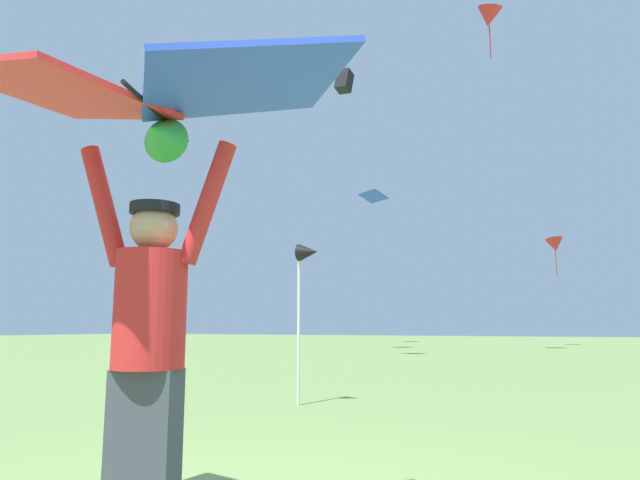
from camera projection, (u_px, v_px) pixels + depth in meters
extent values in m
cube|color=#424751|center=(143.00, 460.00, 2.57)|extent=(0.35, 0.29, 0.82)
cylinder|color=red|center=(150.00, 309.00, 2.67)|extent=(0.43, 0.43, 0.56)
sphere|color=tan|center=(154.00, 228.00, 2.73)|extent=(0.23, 0.23, 0.23)
cylinder|color=black|center=(155.00, 209.00, 2.75)|extent=(0.31, 0.31, 0.05)
cylinder|color=red|center=(207.00, 203.00, 2.72)|extent=(0.29, 0.18, 0.62)
cylinder|color=red|center=(104.00, 206.00, 2.78)|extent=(0.29, 0.18, 0.62)
cylinder|color=black|center=(159.00, 115.00, 2.82)|extent=(0.28, 0.75, 0.02)
cube|color=blue|center=(245.00, 82.00, 2.67)|extent=(1.21, 1.21, 0.22)
cube|color=red|center=(60.00, 92.00, 2.78)|extent=(1.00, 0.88, 0.22)
cone|color=green|center=(158.00, 134.00, 2.81)|extent=(0.29, 0.27, 0.24)
cone|color=red|center=(555.00, 245.00, 30.59)|extent=(1.38, 1.36, 0.89)
cylinder|color=maroon|center=(556.00, 264.00, 30.43)|extent=(0.04, 0.04, 1.35)
pyramid|color=blue|center=(374.00, 195.00, 19.92)|extent=(1.09, 1.07, 0.39)
cone|color=red|center=(489.00, 17.00, 23.46)|extent=(1.48, 1.46, 1.14)
cylinder|color=maroon|center=(490.00, 42.00, 23.29)|extent=(0.04, 0.04, 1.45)
cube|color=black|center=(344.00, 81.00, 34.14)|extent=(0.95, 1.10, 1.49)
cylinder|color=silver|center=(299.00, 323.00, 7.45)|extent=(0.04, 0.04, 2.13)
cone|color=black|center=(308.00, 252.00, 7.54)|extent=(0.28, 0.24, 0.24)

